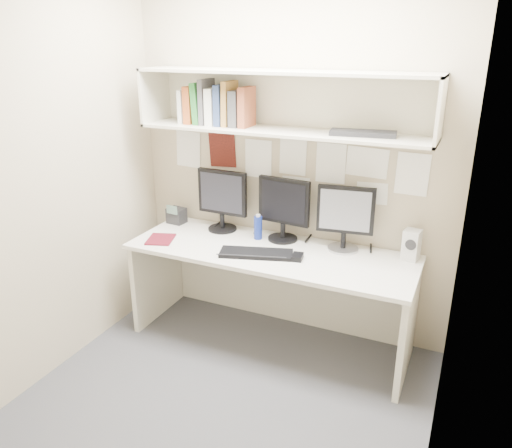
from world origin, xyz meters
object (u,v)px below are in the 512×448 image
at_px(speaker, 411,245).
at_px(maroon_notebook, 161,239).
at_px(desk, 270,296).
at_px(monitor_center, 284,207).
at_px(monitor_left, 222,198).
at_px(desk_phone, 176,215).
at_px(monitor_right, 345,215).
at_px(keyboard, 256,253).

xyz_separation_m(speaker, maroon_notebook, (-1.71, -0.40, -0.10)).
height_order(desk, monitor_center, monitor_center).
bearing_deg(monitor_left, desk, -22.36).
distance_m(desk, desk_phone, 1.01).
relative_size(monitor_right, desk_phone, 2.83).
height_order(keyboard, speaker, speaker).
bearing_deg(keyboard, monitor_right, 16.93).
xyz_separation_m(monitor_center, desk_phone, (-0.90, -0.02, -0.19)).
height_order(monitor_left, monitor_center, monitor_left).
distance_m(monitor_center, keyboard, 0.42).
height_order(desk, monitor_right, monitor_right).
bearing_deg(desk, desk_phone, 167.69).
bearing_deg(desk, monitor_right, 25.71).
height_order(speaker, maroon_notebook, speaker).
bearing_deg(monitor_center, monitor_right, 5.54).
bearing_deg(monitor_left, maroon_notebook, -127.23).
bearing_deg(maroon_notebook, monitor_right, -1.62).
distance_m(monitor_center, desk_phone, 0.92).
bearing_deg(monitor_right, monitor_left, 171.96).
xyz_separation_m(desk, maroon_notebook, (-0.80, -0.17, 0.37)).
distance_m(desk, maroon_notebook, 0.90).
bearing_deg(monitor_right, desk, -162.32).
bearing_deg(desk, monitor_center, 88.62).
height_order(speaker, desk_phone, speaker).
bearing_deg(keyboard, monitor_center, 62.85).
xyz_separation_m(monitor_left, monitor_right, (0.95, 0.00, -0.01)).
distance_m(keyboard, speaker, 1.03).
relative_size(keyboard, speaker, 2.38).
relative_size(monitor_left, keyboard, 0.95).
relative_size(monitor_center, monitor_right, 1.01).
bearing_deg(keyboard, monitor_left, 124.66).
xyz_separation_m(maroon_notebook, desk_phone, (-0.09, 0.36, 0.06)).
height_order(monitor_left, desk_phone, monitor_left).
relative_size(monitor_left, maroon_notebook, 2.12).
bearing_deg(keyboard, speaker, 3.43).
xyz_separation_m(monitor_left, monitor_center, (0.50, 0.00, -0.00)).
distance_m(monitor_center, monitor_right, 0.45).
distance_m(desk, monitor_right, 0.79).
height_order(monitor_center, desk_phone, monitor_center).
distance_m(speaker, maroon_notebook, 1.76).
distance_m(monitor_right, speaker, 0.47).
relative_size(monitor_center, keyboard, 0.93).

